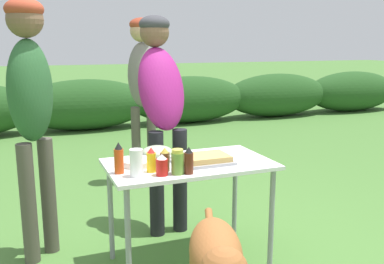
# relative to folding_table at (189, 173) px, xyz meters

# --- Properties ---
(ground_plane) EXTENTS (60.00, 60.00, 0.00)m
(ground_plane) POSITION_rel_folding_table_xyz_m (0.00, 0.00, -0.66)
(ground_plane) COLOR #477533
(shrub_hedge) EXTENTS (14.40, 0.90, 0.91)m
(shrub_hedge) POSITION_rel_folding_table_xyz_m (-0.00, 5.17, -0.21)
(shrub_hedge) COLOR #234C1E
(shrub_hedge) RESTS_ON ground
(folding_table) EXTENTS (1.10, 0.64, 0.74)m
(folding_table) POSITION_rel_folding_table_xyz_m (0.00, 0.00, 0.00)
(folding_table) COLOR white
(folding_table) RESTS_ON ground
(food_tray) EXTENTS (0.39, 0.26, 0.06)m
(food_tray) POSITION_rel_folding_table_xyz_m (0.08, -0.06, 0.10)
(food_tray) COLOR #9E9EA3
(food_tray) RESTS_ON folding_table
(plate_stack) EXTENTS (0.22, 0.22, 0.04)m
(plate_stack) POSITION_rel_folding_table_xyz_m (-0.34, 0.05, 0.10)
(plate_stack) COLOR white
(plate_stack) RESTS_ON folding_table
(mixing_bowl) EXTENTS (0.21, 0.21, 0.09)m
(mixing_bowl) POSITION_rel_folding_table_xyz_m (-0.17, 0.18, 0.12)
(mixing_bowl) COLOR #ADBC99
(mixing_bowl) RESTS_ON folding_table
(paper_cup_stack) EXTENTS (0.08, 0.08, 0.17)m
(paper_cup_stack) POSITION_rel_folding_table_xyz_m (-0.41, -0.18, 0.16)
(paper_cup_stack) COLOR white
(paper_cup_stack) RESTS_ON folding_table
(bbq_sauce_bottle) EXTENTS (0.06, 0.06, 0.17)m
(bbq_sauce_bottle) POSITION_rel_folding_table_xyz_m (-0.09, -0.24, 0.16)
(bbq_sauce_bottle) COLOR #562314
(bbq_sauce_bottle) RESTS_ON folding_table
(ketchup_bottle) EXTENTS (0.07, 0.07, 0.13)m
(ketchup_bottle) POSITION_rel_folding_table_xyz_m (-0.26, -0.21, 0.14)
(ketchup_bottle) COLOR red
(ketchup_bottle) RESTS_ON folding_table
(relish_jar) EXTENTS (0.08, 0.08, 0.16)m
(relish_jar) POSITION_rel_folding_table_xyz_m (-0.16, -0.22, 0.15)
(relish_jar) COLOR olive
(relish_jar) RESTS_ON folding_table
(beer_bottle) EXTENTS (0.06, 0.06, 0.15)m
(beer_bottle) POSITION_rel_folding_table_xyz_m (-0.21, -0.13, 0.15)
(beer_bottle) COLOR brown
(beer_bottle) RESTS_ON folding_table
(mustard_bottle) EXTENTS (0.06, 0.06, 0.16)m
(mustard_bottle) POSITION_rel_folding_table_xyz_m (-0.30, -0.12, 0.15)
(mustard_bottle) COLOR yellow
(mustard_bottle) RESTS_ON folding_table
(hot_sauce_bottle) EXTENTS (0.06, 0.06, 0.20)m
(hot_sauce_bottle) POSITION_rel_folding_table_xyz_m (-0.49, -0.07, 0.17)
(hot_sauce_bottle) COLOR #CC4214
(hot_sauce_bottle) RESTS_ON folding_table
(standing_person_in_olive_jacket) EXTENTS (0.40, 0.53, 1.75)m
(standing_person_in_olive_jacket) POSITION_rel_folding_table_xyz_m (0.02, 0.67, 0.44)
(standing_person_in_olive_jacket) COLOR black
(standing_person_in_olive_jacket) RESTS_ON ground
(standing_person_with_beanie) EXTENTS (0.41, 0.40, 1.81)m
(standing_person_with_beanie) POSITION_rel_folding_table_xyz_m (-0.96, 0.50, 0.50)
(standing_person_with_beanie) COLOR #4C473D
(standing_person_with_beanie) RESTS_ON ground
(standing_person_in_red_jacket) EXTENTS (0.35, 0.28, 1.79)m
(standing_person_in_red_jacket) POSITION_rel_folding_table_xyz_m (0.19, 1.89, 0.50)
(standing_person_in_red_jacket) COLOR #4C473D
(standing_person_in_red_jacket) RESTS_ON ground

